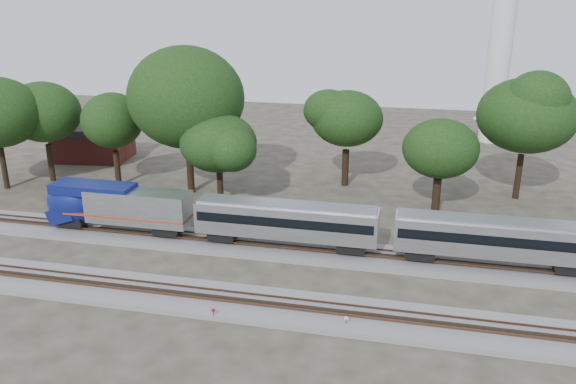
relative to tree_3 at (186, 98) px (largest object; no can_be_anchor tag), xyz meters
name	(u,v)px	position (x,y,z in m)	size (l,w,h in m)	color
ground	(210,275)	(9.44, -19.42, -11.08)	(160.00, 160.00, 0.00)	#383328
track_far	(233,244)	(9.44, -13.42, -10.88)	(160.00, 5.00, 0.73)	slate
track_near	(191,297)	(9.44, -23.42, -10.88)	(160.00, 5.00, 0.73)	slate
switch_stand_red	(213,313)	(12.08, -25.77, -10.49)	(0.29, 0.11, 0.93)	#512D19
switch_stand_white	(346,321)	(21.31, -24.78, -10.47)	(0.30, 0.06, 0.96)	#512D19
switch_lever	(244,318)	(14.14, -25.21, -10.93)	(0.50, 0.30, 0.30)	#512D19
brick_building	(93,142)	(-18.86, 10.65, -8.71)	(10.58, 8.05, 4.72)	maroon
tree_1	(44,112)	(-18.56, 0.40, -2.48)	(8.77, 8.77, 12.36)	black
tree_2	(112,121)	(-9.55, 0.41, -3.09)	(8.15, 8.15, 11.49)	black
tree_3	(186,98)	(0.00, 0.00, 0.00)	(11.27, 11.27, 15.90)	black
tree_4	(218,143)	(4.51, -2.55, -4.27)	(6.95, 6.95, 9.81)	black
tree_5	(347,119)	(17.22, 6.60, -2.88)	(8.35, 8.35, 11.78)	black
tree_6	(441,149)	(27.74, -0.45, -4.15)	(7.08, 7.08, 9.98)	black
tree_7	(527,116)	(36.78, 6.12, -1.57)	(9.68, 9.68, 13.65)	black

